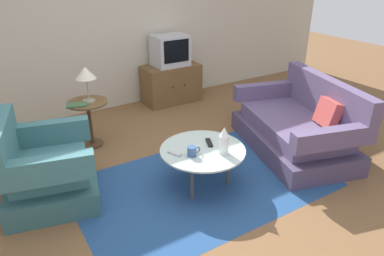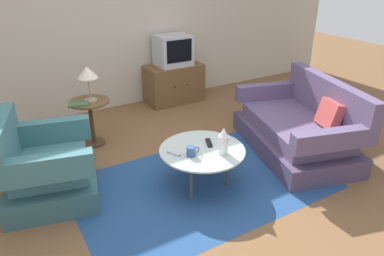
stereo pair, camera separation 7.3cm
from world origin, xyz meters
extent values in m
plane|color=brown|center=(0.00, 0.00, 0.00)|extent=(16.00, 16.00, 0.00)
cube|color=#BCB29E|center=(0.00, 2.56, 1.35)|extent=(9.00, 0.12, 2.70)
cube|color=navy|center=(0.08, -0.10, 0.00)|extent=(2.61, 1.67, 0.00)
cube|color=#325C60|center=(-1.30, 0.49, 0.12)|extent=(1.02, 1.08, 0.24)
cube|color=#3D7075|center=(-1.30, 0.49, 0.33)|extent=(0.82, 0.77, 0.18)
cube|color=#3D7075|center=(-1.64, 0.57, 0.65)|extent=(0.35, 0.92, 0.46)
cube|color=#3D7075|center=(-1.39, 0.11, 0.54)|extent=(0.84, 0.33, 0.24)
cube|color=#3D7075|center=(-1.21, 0.86, 0.54)|extent=(0.84, 0.33, 0.24)
cube|color=#4B3E5C|center=(1.45, -0.04, 0.12)|extent=(1.36, 1.83, 0.24)
cube|color=#5B4C70|center=(1.45, -0.04, 0.33)|extent=(1.15, 1.53, 0.18)
cube|color=#5B4C70|center=(1.83, -0.15, 0.65)|extent=(0.58, 1.61, 0.47)
cube|color=#5B4C70|center=(1.65, 0.68, 0.52)|extent=(0.95, 0.39, 0.21)
cube|color=#5B4C70|center=(1.24, -0.76, 0.52)|extent=(0.95, 0.39, 0.21)
cube|color=#C64C47|center=(1.62, -0.37, 0.57)|extent=(0.27, 0.34, 0.32)
cylinder|color=#B2C6C1|center=(0.08, -0.10, 0.41)|extent=(0.87, 0.87, 0.02)
cylinder|color=#4C4742|center=(0.10, 0.17, 0.20)|extent=(0.04, 0.04, 0.40)
cylinder|color=#4C4742|center=(-0.14, -0.25, 0.20)|extent=(0.04, 0.04, 0.40)
cylinder|color=#4C4742|center=(0.31, -0.24, 0.20)|extent=(0.04, 0.04, 0.40)
cylinder|color=brown|center=(-0.63, 1.39, 0.58)|extent=(0.49, 0.49, 0.02)
cylinder|color=#47311C|center=(-0.63, 1.39, 0.28)|extent=(0.05, 0.05, 0.57)
cylinder|color=#47311C|center=(-0.63, 1.39, 0.01)|extent=(0.27, 0.27, 0.02)
cube|color=brown|center=(0.98, 2.22, 0.31)|extent=(0.92, 0.48, 0.62)
sphere|color=black|center=(0.87, 1.96, 0.34)|extent=(0.02, 0.02, 0.02)
sphere|color=black|center=(1.09, 1.96, 0.34)|extent=(0.02, 0.02, 0.02)
cube|color=#B7B7BC|center=(0.98, 2.23, 0.86)|extent=(0.54, 0.42, 0.48)
cube|color=black|center=(0.98, 2.02, 0.88)|extent=(0.43, 0.01, 0.35)
cylinder|color=#9E937A|center=(-0.61, 1.38, 0.60)|extent=(0.15, 0.15, 0.02)
cylinder|color=#9E937A|center=(-0.61, 1.38, 0.75)|extent=(0.02, 0.02, 0.27)
cone|color=beige|center=(-0.61, 1.38, 0.96)|extent=(0.24, 0.24, 0.14)
cylinder|color=white|center=(0.21, -0.28, 0.52)|extent=(0.10, 0.10, 0.20)
cone|color=white|center=(0.21, -0.28, 0.66)|extent=(0.09, 0.09, 0.09)
cylinder|color=#335184|center=(-0.09, -0.16, 0.47)|extent=(0.09, 0.09, 0.10)
torus|color=#335184|center=(-0.02, -0.16, 0.47)|extent=(0.07, 0.01, 0.07)
cube|color=black|center=(0.20, -0.03, 0.43)|extent=(0.12, 0.18, 0.02)
cube|color=#B2B2B7|center=(-0.22, -0.04, 0.43)|extent=(0.09, 0.15, 0.02)
cube|color=#3D663D|center=(-0.78, 1.32, 0.60)|extent=(0.27, 0.21, 0.02)
camera|label=1|loc=(-1.68, -2.73, 2.16)|focal=33.27mm
camera|label=2|loc=(-1.62, -2.77, 2.16)|focal=33.27mm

